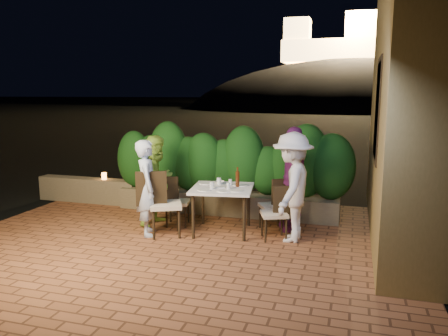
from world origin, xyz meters
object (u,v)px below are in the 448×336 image
at_px(chair_right_front, 274,213).
at_px(chair_left_back, 177,201).
at_px(beer_bottle, 238,177).
at_px(diner_green, 158,180).
at_px(diner_blue, 148,188).
at_px(bowl, 220,182).
at_px(diner_white, 292,187).
at_px(diner_purple, 293,179).
at_px(dining_table, 222,210).
at_px(chair_left_front, 166,203).
at_px(parapet_lamp, 104,176).
at_px(chair_right_back, 273,205).

bearing_deg(chair_right_front, chair_left_back, -29.49).
height_order(beer_bottle, diner_green, diner_green).
bearing_deg(beer_bottle, diner_blue, -156.76).
height_order(bowl, chair_left_back, chair_left_back).
xyz_separation_m(diner_white, diner_purple, (-0.06, 0.56, 0.02)).
bearing_deg(diner_white, diner_green, -90.11).
bearing_deg(dining_table, chair_left_front, -153.30).
bearing_deg(diner_blue, diner_purple, -94.55).
distance_m(chair_left_back, diner_blue, 0.73).
distance_m(diner_green, parapet_lamp, 1.97).
distance_m(beer_bottle, chair_left_front, 1.23).
distance_m(dining_table, diner_purple, 1.28).
height_order(bowl, diner_blue, diner_blue).
distance_m(chair_right_back, diner_white, 0.69).
distance_m(beer_bottle, bowl, 0.41).
xyz_separation_m(bowl, diner_green, (-1.07, -0.16, 0.00)).
bearing_deg(chair_left_back, chair_right_front, -20.47).
distance_m(diner_green, diner_purple, 2.31).
xyz_separation_m(dining_table, diner_purple, (1.08, 0.49, 0.49)).
height_order(beer_bottle, chair_left_back, beer_bottle).
xyz_separation_m(beer_bottle, chair_right_back, (0.55, 0.22, -0.48)).
relative_size(dining_table, chair_right_back, 1.12).
height_order(chair_left_front, chair_right_front, chair_left_front).
xyz_separation_m(dining_table, chair_left_front, (-0.81, -0.41, 0.15)).
xyz_separation_m(beer_bottle, diner_blue, (-1.33, -0.57, -0.15)).
distance_m(bowl, diner_blue, 1.22).
distance_m(bowl, chair_left_front, 1.00).
relative_size(chair_left_back, chair_right_back, 0.99).
height_order(dining_table, chair_left_back, chair_left_back).
xyz_separation_m(chair_right_back, diner_blue, (-1.87, -0.79, 0.34)).
xyz_separation_m(bowl, diner_purple, (1.21, 0.20, 0.09)).
distance_m(dining_table, beer_bottle, 0.59).
relative_size(dining_table, parapet_lamp, 6.89).
xyz_separation_m(chair_left_back, chair_right_back, (1.62, 0.19, 0.01)).
relative_size(beer_bottle, diner_purple, 0.19).
xyz_separation_m(chair_left_front, diner_white, (1.95, 0.34, 0.32)).
height_order(chair_right_back, diner_blue, diner_blue).
relative_size(bowl, diner_white, 0.09).
xyz_separation_m(beer_bottle, diner_green, (-1.42, 0.01, -0.14)).
xyz_separation_m(chair_right_front, parapet_lamp, (-3.75, 1.22, 0.15)).
height_order(diner_blue, diner_purple, diner_purple).
xyz_separation_m(chair_right_front, chair_right_back, (-0.10, 0.44, 0.01)).
distance_m(chair_right_back, diner_green, 2.01).
relative_size(dining_table, diner_purple, 0.56).
bearing_deg(chair_right_back, diner_blue, -7.00).
bearing_deg(diner_green, parapet_lamp, 71.35).
distance_m(diner_blue, diner_white, 2.27).
distance_m(dining_table, chair_right_back, 0.84).
xyz_separation_m(dining_table, chair_left_back, (-0.85, 0.14, 0.05)).
distance_m(beer_bottle, chair_right_back, 0.76).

